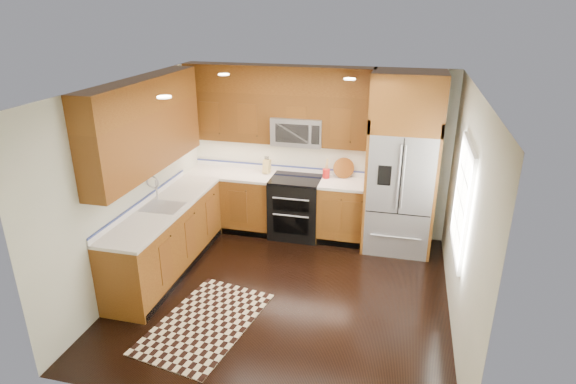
% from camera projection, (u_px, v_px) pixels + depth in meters
% --- Properties ---
extents(ground, '(4.00, 4.00, 0.00)m').
position_uv_depth(ground, '(285.00, 294.00, 6.10)').
color(ground, black).
rests_on(ground, ground).
extents(wall_back, '(4.00, 0.02, 2.60)m').
position_uv_depth(wall_back, '(317.00, 151.00, 7.43)').
color(wall_back, silver).
rests_on(wall_back, ground).
extents(wall_left, '(0.02, 4.00, 2.60)m').
position_uv_depth(wall_left, '(131.00, 185.00, 6.07)').
color(wall_left, silver).
rests_on(wall_left, ground).
extents(wall_right, '(0.02, 4.00, 2.60)m').
position_uv_depth(wall_right, '(465.00, 216.00, 5.18)').
color(wall_right, silver).
rests_on(wall_right, ground).
extents(window, '(0.04, 1.10, 1.30)m').
position_uv_depth(window, '(462.00, 200.00, 5.32)').
color(window, white).
rests_on(window, ground).
extents(base_cabinets, '(2.85, 3.00, 0.90)m').
position_uv_depth(base_cabinets, '(218.00, 222.00, 7.02)').
color(base_cabinets, brown).
rests_on(base_cabinets, ground).
extents(countertop, '(2.86, 3.01, 0.04)m').
position_uv_depth(countertop, '(229.00, 190.00, 6.92)').
color(countertop, white).
rests_on(countertop, base_cabinets).
extents(upper_cabinets, '(2.85, 3.00, 1.15)m').
position_uv_depth(upper_cabinets, '(223.00, 113.00, 6.59)').
color(upper_cabinets, brown).
rests_on(upper_cabinets, ground).
extents(range, '(0.76, 0.67, 0.95)m').
position_uv_depth(range, '(296.00, 207.00, 7.49)').
color(range, black).
rests_on(range, ground).
extents(microwave, '(0.76, 0.40, 0.42)m').
position_uv_depth(microwave, '(298.00, 131.00, 7.17)').
color(microwave, '#B2B2B7').
rests_on(microwave, ground).
extents(refrigerator, '(0.98, 0.75, 2.60)m').
position_uv_depth(refrigerator, '(402.00, 165.00, 6.80)').
color(refrigerator, '#B2B2B7').
rests_on(refrigerator, ground).
extents(sink_faucet, '(0.54, 0.44, 0.37)m').
position_uv_depth(sink_faucet, '(162.00, 202.00, 6.33)').
color(sink_faucet, '#B2B2B7').
rests_on(sink_faucet, countertop).
extents(rug, '(1.24, 1.77, 0.01)m').
position_uv_depth(rug, '(206.00, 322.00, 5.54)').
color(rug, black).
rests_on(rug, ground).
extents(knife_block, '(0.10, 0.14, 0.27)m').
position_uv_depth(knife_block, '(267.00, 166.00, 7.53)').
color(knife_block, tan).
rests_on(knife_block, countertop).
extents(utensil_crock, '(0.13, 0.13, 0.30)m').
position_uv_depth(utensil_crock, '(326.00, 171.00, 7.31)').
color(utensil_crock, red).
rests_on(utensil_crock, countertop).
extents(cutting_board, '(0.40, 0.40, 0.02)m').
position_uv_depth(cutting_board, '(343.00, 177.00, 7.36)').
color(cutting_board, brown).
rests_on(cutting_board, countertop).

